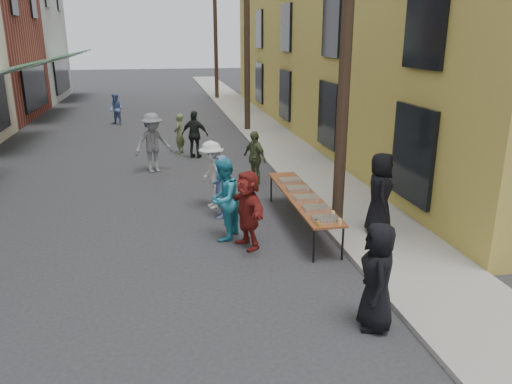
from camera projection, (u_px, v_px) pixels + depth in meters
name	position (u px, v px, depth m)	size (l,w,h in m)	color
ground	(145.00, 310.00, 7.99)	(120.00, 120.00, 0.00)	#28282B
sidewalk	(262.00, 129.00, 22.92)	(2.20, 60.00, 0.10)	gray
building_ochre	(405.00, 16.00, 21.59)	(10.00, 28.00, 10.00)	gold
utility_pole_near	(347.00, 20.00, 10.22)	(0.26, 0.26, 9.00)	#2D2116
utility_pole_mid	(247.00, 28.00, 21.45)	(0.26, 0.26, 9.00)	#2D2116
utility_pole_far	(215.00, 30.00, 32.69)	(0.26, 0.26, 9.00)	#2D2116
serving_table	(302.00, 197.00, 11.25)	(0.70, 4.00, 0.75)	brown
catering_tray_sausage	(325.00, 219.00, 9.68)	(0.50, 0.33, 0.08)	maroon
catering_tray_foil_b	(315.00, 208.00, 10.29)	(0.50, 0.33, 0.08)	#B2B2B7
catering_tray_buns	(306.00, 198.00, 10.95)	(0.50, 0.33, 0.08)	tan
catering_tray_foil_d	(297.00, 189.00, 11.60)	(0.50, 0.33, 0.08)	#B2B2B7
catering_tray_buns_end	(290.00, 180.00, 12.26)	(0.50, 0.33, 0.08)	tan
condiment_jar_a	(319.00, 225.00, 9.36)	(0.07, 0.07, 0.08)	#A57F26
condiment_jar_b	(318.00, 223.00, 9.46)	(0.07, 0.07, 0.08)	#A57F26
condiment_jar_c	(316.00, 222.00, 9.55)	(0.07, 0.07, 0.08)	#A57F26
cup_stack	(340.00, 222.00, 9.48)	(0.08, 0.08, 0.12)	tan
guest_front_a	(377.00, 277.00, 7.29)	(0.81, 0.53, 1.66)	black
guest_front_b	(220.00, 187.00, 11.85)	(0.55, 0.36, 1.52)	#4F6599
guest_front_c	(223.00, 199.00, 10.53)	(0.86, 0.67, 1.77)	teal
guest_front_d	(212.00, 175.00, 12.46)	(1.11, 0.64, 1.72)	silver
guest_front_e	(254.00, 158.00, 14.52)	(0.92, 0.38, 1.58)	#4F5E36
guest_queue_back	(247.00, 209.00, 10.14)	(1.51, 0.48, 1.63)	maroon
server	(380.00, 193.00, 10.61)	(0.86, 0.56, 1.77)	black
passerby_left	(153.00, 143.00, 15.76)	(1.22, 0.70, 1.89)	slate
passerby_mid	(195.00, 135.00, 17.60)	(0.98, 0.41, 1.68)	black
passerby_right	(179.00, 134.00, 18.30)	(0.54, 0.35, 1.47)	#5E6C3E
passerby_far	(116.00, 109.00, 24.21)	(0.73, 0.57, 1.51)	#5774A8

